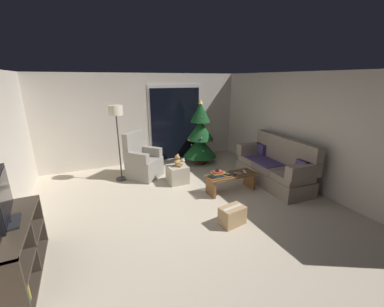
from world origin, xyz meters
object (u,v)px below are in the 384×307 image
(couch, at_px, (275,167))
(television, at_px, (4,199))
(remote_silver, at_px, (238,173))
(ottoman, at_px, (178,174))
(armchair, at_px, (142,161))
(remote_white, at_px, (245,171))
(media_shelf, at_px, (13,256))
(floor_lamp, at_px, (116,118))
(teddy_bear_honey, at_px, (178,161))
(coffee_table, at_px, (231,180))
(christmas_tree, at_px, (200,136))
(cell_phone, at_px, (217,170))
(remote_graphite, at_px, (226,174))
(book_stack, at_px, (218,174))
(teddy_bear_cream_by_tree, at_px, (183,164))
(remote_black, at_px, (232,175))
(cardboard_box_taped_mid_floor, at_px, (232,216))

(couch, xyz_separation_m, television, (-4.81, -0.90, 0.68))
(remote_silver, xyz_separation_m, television, (-3.79, -0.93, 0.67))
(ottoman, bearing_deg, armchair, 134.39)
(remote_white, height_order, armchair, armchair)
(media_shelf, xyz_separation_m, ottoman, (2.80, 1.93, -0.16))
(floor_lamp, height_order, ottoman, floor_lamp)
(remote_white, distance_m, teddy_bear_honey, 1.52)
(coffee_table, distance_m, christmas_tree, 2.00)
(cell_phone, xyz_separation_m, media_shelf, (-3.35, -1.04, -0.17))
(armchair, bearing_deg, remote_silver, -43.86)
(remote_silver, relative_size, christmas_tree, 0.09)
(couch, height_order, floor_lamp, floor_lamp)
(remote_graphite, relative_size, christmas_tree, 0.09)
(book_stack, xyz_separation_m, teddy_bear_honey, (-0.55, 0.89, 0.07))
(teddy_bear_cream_by_tree, bearing_deg, book_stack, -86.95)
(teddy_bear_cream_by_tree, bearing_deg, media_shelf, -139.91)
(couch, distance_m, armchair, 3.17)
(coffee_table, bearing_deg, book_stack, 177.14)
(teddy_bear_cream_by_tree, bearing_deg, remote_white, -66.65)
(remote_black, bearing_deg, cardboard_box_taped_mid_floor, 159.45)
(remote_silver, bearing_deg, christmas_tree, -148.71)
(coffee_table, height_order, christmas_tree, christmas_tree)
(book_stack, bearing_deg, teddy_bear_honey, 121.54)
(christmas_tree, relative_size, ottoman, 4.15)
(cell_phone, xyz_separation_m, ottoman, (-0.55, 0.89, -0.32))
(cell_phone, bearing_deg, christmas_tree, 103.57)
(couch, xyz_separation_m, teddy_bear_honey, (-2.04, 0.96, 0.13))
(couch, bearing_deg, remote_silver, 178.57)
(media_shelf, bearing_deg, remote_white, 14.00)
(remote_white, relative_size, media_shelf, 0.11)
(coffee_table, height_order, teddy_bear_cream_by_tree, coffee_table)
(coffee_table, height_order, remote_white, remote_white)
(cardboard_box_taped_mid_floor, bearing_deg, coffee_table, 58.11)
(coffee_table, relative_size, teddy_bear_honey, 3.86)
(armchair, height_order, floor_lamp, floor_lamp)
(remote_graphite, xyz_separation_m, media_shelf, (-3.57, -1.03, -0.05))
(cell_phone, height_order, christmas_tree, christmas_tree)
(media_shelf, bearing_deg, couch, 11.16)
(coffee_table, distance_m, television, 3.85)
(teddy_bear_cream_by_tree, bearing_deg, floor_lamp, -177.17)
(remote_graphite, bearing_deg, teddy_bear_honey, 91.11)
(couch, xyz_separation_m, cell_phone, (-1.50, 0.09, 0.13))
(television, relative_size, teddy_bear_honey, 2.94)
(floor_lamp, bearing_deg, television, -121.35)
(teddy_bear_cream_by_tree, bearing_deg, couch, -48.49)
(couch, distance_m, ottoman, 2.28)
(couch, distance_m, floor_lamp, 3.81)
(remote_black, bearing_deg, christmas_tree, 6.29)
(remote_graphite, xyz_separation_m, cardboard_box_taped_mid_floor, (-0.55, -1.08, -0.25))
(cell_phone, distance_m, teddy_bear_honey, 1.03)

